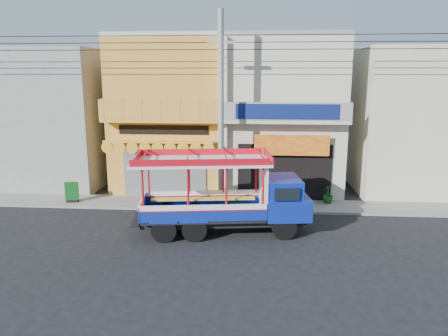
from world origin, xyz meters
name	(u,v)px	position (x,y,z in m)	size (l,w,h in m)	color
ground	(239,236)	(0.00, 0.00, 0.00)	(90.00, 90.00, 0.00)	black
sidewalk	(243,205)	(0.00, 4.00, 0.06)	(30.00, 2.00, 0.12)	slate
shophouse_left	(175,113)	(-4.00, 7.96, 4.11)	(6.00, 7.50, 8.24)	gold
shophouse_right	(283,114)	(2.00, 7.96, 4.11)	(6.00, 6.75, 8.24)	beige
party_pilaster	(224,122)	(-1.00, 4.85, 4.00)	(0.35, 0.30, 8.00)	beige
filler_building_left	(55,118)	(-11.00, 8.00, 3.80)	(6.00, 6.00, 7.60)	gray
filler_building_right	(413,120)	(9.00, 8.00, 3.80)	(6.00, 6.00, 7.60)	beige
utility_pole	(224,102)	(-0.85, 3.30, 5.03)	(28.00, 0.26, 9.00)	gray
songthaew_truck	(235,195)	(-0.20, 0.50, 1.56)	(7.17, 3.18, 3.23)	black
green_sign	(72,194)	(-8.35, 3.67, 0.54)	(0.66, 0.38, 1.00)	black
potted_plant_a	(294,193)	(2.43, 4.18, 0.65)	(0.95, 0.83, 1.06)	#1B5217
potted_plant_b	(289,194)	(2.21, 4.10, 0.64)	(0.57, 0.46, 1.04)	#1B5217
potted_plant_c	(328,194)	(4.11, 4.48, 0.57)	(0.50, 0.50, 0.90)	#1B5217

